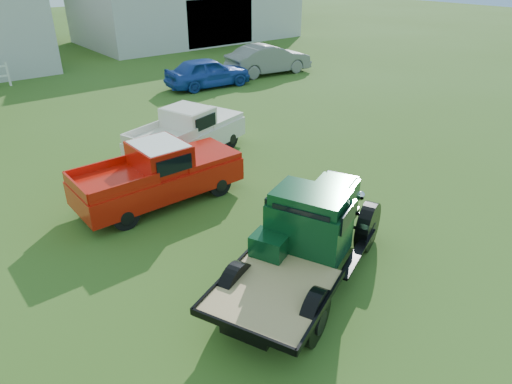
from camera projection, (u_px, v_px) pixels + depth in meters
ground at (282, 255)px, 10.23m from camera, size 120.00×120.00×0.00m
shed_right at (188, 4)px, 35.51m from camera, size 16.80×9.20×5.20m
vintage_flatbed at (306, 238)px, 9.07m from camera, size 5.36×3.78×1.97m
red_pickup at (158, 173)px, 12.11m from camera, size 4.62×1.82×1.68m
white_pickup at (187, 133)px, 14.94m from camera, size 4.70×2.93×1.61m
misc_car_blue at (208, 72)px, 23.03m from camera, size 4.50×2.19×1.48m
misc_car_grey at (269, 59)px, 25.60m from camera, size 5.03×2.27×1.60m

